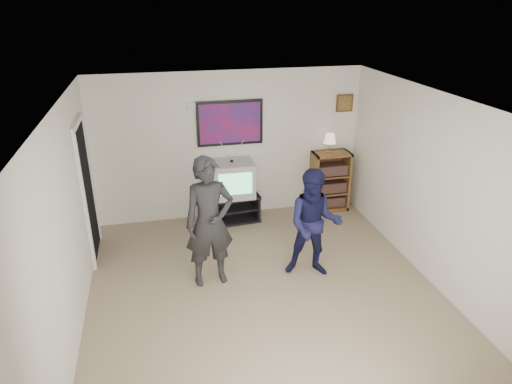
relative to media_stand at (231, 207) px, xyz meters
name	(u,v)px	position (x,y,z in m)	size (l,w,h in m)	color
room_shell	(260,197)	(0.06, -1.88, 1.01)	(4.51, 5.00, 2.51)	#7C644F
media_stand	(231,207)	(0.00, 0.00, 0.00)	(0.98, 0.60, 0.47)	black
crt_television	(232,179)	(0.04, 0.00, 0.53)	(0.70, 0.59, 0.59)	#ACABA6
bookshelf	(330,181)	(1.81, 0.05, 0.30)	(0.65, 0.37, 1.07)	brown
table_lamp	(330,143)	(1.76, 0.06, 1.01)	(0.22, 0.22, 0.34)	beige
person_tall	(209,222)	(-0.57, -1.74, 0.65)	(0.65, 0.43, 1.77)	black
person_short	(314,224)	(0.81, -1.87, 0.53)	(0.75, 0.58, 1.53)	#141437
controller_left	(204,199)	(-0.60, -1.54, 0.90)	(0.03, 0.11, 0.03)	white
controller_right	(311,198)	(0.83, -1.63, 0.81)	(0.03, 0.12, 0.03)	white
poster	(230,123)	(0.06, 0.25, 1.41)	(1.10, 0.03, 0.75)	black
air_vent	(195,107)	(-0.49, 0.25, 1.71)	(0.28, 0.02, 0.14)	white
small_picture	(345,103)	(2.06, 0.25, 1.64)	(0.30, 0.03, 0.30)	#482816
doorway	(87,192)	(-2.17, -0.63, 0.76)	(0.03, 0.85, 2.00)	black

